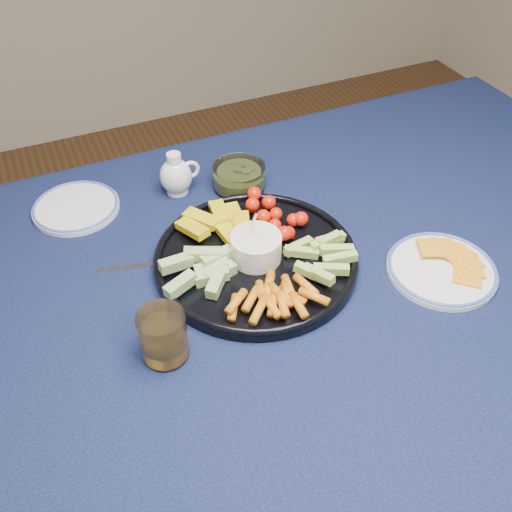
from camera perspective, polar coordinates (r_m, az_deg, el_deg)
name	(u,v)px	position (r m, az deg, el deg)	size (l,w,h in m)	color
dining_table	(312,300)	(1.16, 5.58, -4.42)	(1.67, 1.07, 0.75)	#482F18
crudite_platter	(255,256)	(1.08, -0.11, -0.01)	(0.39, 0.39, 0.12)	black
creamer_pitcher	(176,176)	(1.27, -7.97, 7.96)	(0.09, 0.07, 0.10)	white
pickle_bowl	(239,178)	(1.28, -1.70, 7.82)	(0.12, 0.12, 0.05)	silver
cheese_plate	(442,268)	(1.13, 18.09, -1.16)	(0.21, 0.21, 0.02)	white
juice_tumbler	(164,338)	(0.93, -9.22, -8.11)	(0.08, 0.08, 0.09)	silver
fork_left	(146,265)	(1.11, -10.94, -0.89)	(0.15, 0.05, 0.00)	silver
fork_right	(464,269)	(1.15, 20.07, -1.27)	(0.09, 0.13, 0.00)	silver
side_plate_extra	(76,207)	(1.28, -17.56, 4.69)	(0.18, 0.18, 0.02)	white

